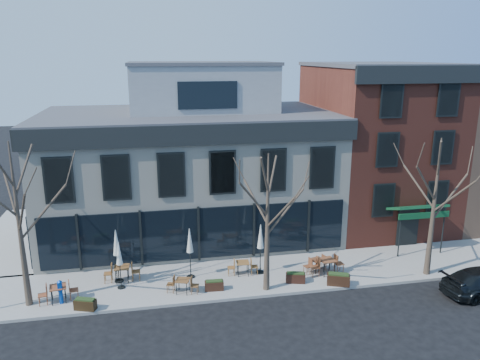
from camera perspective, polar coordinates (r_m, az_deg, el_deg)
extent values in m
plane|color=black|center=(27.53, -4.98, -10.16)|extent=(120.00, 120.00, 0.00)
cube|color=gray|center=(26.09, 2.81, -11.42)|extent=(33.50, 4.70, 0.15)
cube|color=gray|center=(34.07, -25.44, -6.43)|extent=(4.50, 12.00, 0.15)
cube|color=beige|center=(30.88, -6.16, 0.52)|extent=(18.00, 10.00, 8.00)
cube|color=#47474C|center=(30.12, -6.37, 8.00)|extent=(18.30, 10.30, 0.30)
cube|color=black|center=(25.15, -5.34, 5.49)|extent=(18.30, 0.25, 1.10)
cube|color=black|center=(30.81, -23.59, 6.06)|extent=(0.25, 10.30, 1.10)
cube|color=black|center=(26.72, -5.06, -6.52)|extent=(17.20, 0.12, 3.00)
cube|color=black|center=(31.13, -22.77, -4.52)|extent=(0.12, 7.50, 3.00)
cube|color=gray|center=(31.06, -4.75, 11.13)|extent=(9.00, 6.50, 3.00)
cube|color=maroon|center=(34.14, 16.10, 4.00)|extent=(8.00, 10.00, 11.00)
cube|color=#47474C|center=(33.58, 16.81, 13.33)|extent=(8.20, 10.20, 0.25)
cube|color=black|center=(29.14, 21.45, 11.88)|extent=(8.20, 0.25, 1.00)
cube|color=#0E3E20|center=(29.83, 20.78, -3.12)|extent=(3.20, 1.66, 0.67)
cube|color=black|center=(30.99, 19.74, -5.58)|extent=(1.40, 0.10, 2.50)
cone|color=#382B21|center=(23.68, -25.30, -5.15)|extent=(0.34, 0.34, 7.92)
cylinder|color=#382B21|center=(23.42, -22.82, -3.61)|extent=(2.23, 0.50, 2.48)
cylinder|color=#382B21|center=(24.38, -26.07, -2.13)|extent=(1.03, 2.05, 2.14)
cylinder|color=#382B21|center=(22.39, -25.03, -3.68)|extent=(1.03, 2.04, 2.28)
cone|color=#382B21|center=(23.04, 3.36, -5.37)|extent=(0.34, 0.34, 7.04)
cylinder|color=#382B21|center=(23.27, 5.54, -3.88)|extent=(2.00, 0.46, 2.21)
cylinder|color=#382B21|center=(23.44, 1.92, -2.62)|extent=(0.93, 1.84, 1.91)
cylinder|color=#382B21|center=(22.18, 1.71, -2.42)|extent=(1.61, 0.68, 1.97)
cylinder|color=#382B21|center=(22.08, 4.94, -4.01)|extent=(0.93, 1.83, 2.03)
cone|color=#382B21|center=(26.59, 22.54, -3.22)|extent=(0.34, 0.34, 7.48)
cylinder|color=#382B21|center=(27.14, 24.23, -1.85)|extent=(2.12, 0.48, 2.35)
cylinder|color=#382B21|center=(26.82, 20.93, -0.73)|extent=(0.98, 1.94, 2.03)
cylinder|color=#382B21|center=(25.53, 21.73, -0.45)|extent=(1.71, 0.71, 2.09)
cylinder|color=#382B21|center=(25.86, 24.61, -1.87)|extent=(0.98, 1.94, 2.16)
cylinder|color=#0C3D9D|center=(24.59, -20.98, -13.18)|extent=(0.19, 0.19, 0.66)
cube|color=#0C3D9D|center=(24.34, -21.10, -12.00)|extent=(0.21, 0.17, 0.47)
cone|color=#0C3D9D|center=(24.21, -21.17, -11.40)|extent=(0.25, 0.25, 0.11)
cube|color=brown|center=(24.57, -21.33, -12.04)|extent=(0.87, 0.87, 0.04)
cylinder|color=black|center=(24.50, -21.96, -13.24)|extent=(0.04, 0.04, 0.78)
cylinder|color=black|center=(24.47, -20.51, -13.12)|extent=(0.04, 0.04, 0.78)
cylinder|color=black|center=(25.03, -21.95, -12.61)|extent=(0.04, 0.04, 0.78)
cylinder|color=black|center=(25.01, -20.54, -12.49)|extent=(0.04, 0.04, 0.78)
cube|color=brown|center=(25.62, -14.22, -10.25)|extent=(0.78, 0.78, 0.04)
cylinder|color=black|center=(25.54, -14.91, -11.39)|extent=(0.04, 0.04, 0.79)
cylinder|color=black|center=(25.49, -13.51, -11.35)|extent=(0.04, 0.04, 0.79)
cylinder|color=black|center=(26.09, -14.80, -10.79)|extent=(0.04, 0.04, 0.79)
cylinder|color=black|center=(26.04, -13.43, -10.76)|extent=(0.04, 0.04, 0.79)
cube|color=brown|center=(23.97, -7.02, -12.01)|extent=(0.83, 0.83, 0.04)
cylinder|color=black|center=(23.96, -7.77, -12.99)|extent=(0.04, 0.04, 0.68)
cylinder|color=black|center=(23.85, -6.51, -13.09)|extent=(0.04, 0.04, 0.68)
cylinder|color=black|center=(24.41, -7.46, -12.42)|extent=(0.04, 0.04, 0.68)
cylinder|color=black|center=(24.30, -6.22, -12.52)|extent=(0.04, 0.04, 0.68)
cube|color=brown|center=(25.59, 0.34, -10.02)|extent=(0.73, 0.73, 0.04)
cylinder|color=black|center=(25.48, -0.21, -11.03)|extent=(0.04, 0.04, 0.70)
cylinder|color=black|center=(25.53, 1.02, -10.97)|extent=(0.04, 0.04, 0.70)
cylinder|color=black|center=(25.96, -0.33, -10.51)|extent=(0.04, 0.04, 0.70)
cylinder|color=black|center=(26.02, 0.87, -10.45)|extent=(0.04, 0.04, 0.70)
cube|color=brown|center=(26.29, 9.39, -9.56)|extent=(0.81, 0.81, 0.04)
cylinder|color=black|center=(26.10, 9.22, -10.59)|extent=(0.04, 0.04, 0.68)
cylinder|color=black|center=(26.39, 10.17, -10.33)|extent=(0.04, 0.04, 0.68)
cylinder|color=black|center=(26.49, 8.55, -10.17)|extent=(0.04, 0.04, 0.68)
cylinder|color=black|center=(26.77, 9.48, -9.92)|extent=(0.04, 0.04, 0.68)
cube|color=brown|center=(26.04, 10.59, -9.55)|extent=(0.87, 0.87, 0.05)
cylinder|color=black|center=(25.82, 10.24, -10.77)|extent=(0.05, 0.05, 0.81)
cylinder|color=black|center=(26.10, 11.49, -10.54)|extent=(0.05, 0.05, 0.81)
cylinder|color=black|center=(26.33, 9.60, -10.21)|extent=(0.05, 0.05, 0.81)
cylinder|color=black|center=(26.60, 10.84, -10.00)|extent=(0.05, 0.05, 0.81)
cylinder|color=black|center=(25.95, -14.52, -11.82)|extent=(0.46, 0.46, 0.06)
cylinder|color=black|center=(25.47, -14.69, -9.55)|extent=(0.05, 0.05, 2.32)
cone|color=beige|center=(25.06, -14.85, -7.36)|extent=(0.38, 0.38, 1.37)
cylinder|color=black|center=(25.28, -14.26, -12.56)|extent=(0.40, 0.40, 0.05)
cylinder|color=black|center=(24.86, -14.40, -10.57)|extent=(0.05, 0.05, 2.00)
cone|color=silver|center=(24.48, -14.54, -8.65)|extent=(0.33, 0.33, 1.18)
cylinder|color=black|center=(25.74, -6.02, -11.62)|extent=(0.44, 0.44, 0.06)
cylinder|color=black|center=(25.28, -6.09, -9.44)|extent=(0.05, 0.05, 2.21)
cone|color=beige|center=(24.88, -6.15, -7.34)|extent=(0.36, 0.36, 1.31)
cylinder|color=black|center=(26.09, 2.47, -11.17)|extent=(0.45, 0.45, 0.06)
cylinder|color=black|center=(25.63, 2.49, -8.98)|extent=(0.05, 0.05, 2.23)
cone|color=beige|center=(25.23, 2.52, -6.88)|extent=(0.37, 0.37, 1.32)
cube|color=black|center=(23.73, -18.34, -14.22)|extent=(1.07, 0.70, 0.50)
cube|color=#1E3314|center=(23.60, -18.40, -13.65)|extent=(0.95, 0.60, 0.08)
cube|color=black|center=(24.28, -3.16, -12.74)|extent=(0.96, 0.43, 0.47)
cube|color=#1E3314|center=(24.17, -3.17, -12.21)|extent=(0.86, 0.35, 0.08)
cube|color=black|center=(25.14, 6.78, -11.77)|extent=(1.06, 0.64, 0.50)
cube|color=#1E3314|center=(25.02, 6.80, -11.22)|extent=(0.95, 0.53, 0.08)
cube|color=black|center=(25.22, 11.90, -11.82)|extent=(1.24, 0.84, 0.57)
cube|color=#1E3314|center=(25.09, 11.94, -11.19)|extent=(1.10, 0.72, 0.09)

